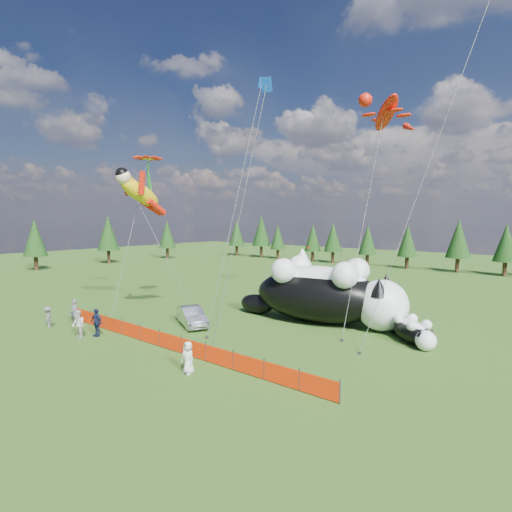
% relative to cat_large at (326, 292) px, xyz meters
% --- Properties ---
extents(ground, '(160.00, 160.00, 0.00)m').
position_rel_cat_large_xyz_m(ground, '(-4.05, -8.27, -2.30)').
color(ground, '#0F380A').
rests_on(ground, ground).
extents(safety_fence, '(22.06, 0.06, 1.10)m').
position_rel_cat_large_xyz_m(safety_fence, '(-4.05, -11.27, -1.79)').
color(safety_fence, '#262626').
rests_on(safety_fence, ground).
extents(tree_line, '(90.00, 4.00, 8.00)m').
position_rel_cat_large_xyz_m(tree_line, '(-4.05, 36.73, 1.70)').
color(tree_line, black).
rests_on(tree_line, ground).
extents(festival_tents, '(50.00, 3.20, 2.80)m').
position_rel_cat_large_xyz_m(festival_tents, '(6.95, 31.73, -0.90)').
color(festival_tents, white).
rests_on(festival_tents, ground).
extents(cat_large, '(13.35, 6.10, 4.83)m').
position_rel_cat_large_xyz_m(cat_large, '(0.00, 0.00, 0.00)').
color(cat_large, black).
rests_on(cat_large, ground).
extents(cat_small, '(3.70, 3.50, 1.64)m').
position_rel_cat_large_xyz_m(cat_small, '(6.67, -0.95, -1.52)').
color(cat_small, black).
rests_on(cat_small, ground).
extents(car, '(4.36, 3.18, 1.37)m').
position_rel_cat_large_xyz_m(car, '(-7.20, -6.77, -1.61)').
color(car, silver).
rests_on(car, ground).
extents(spectator_a, '(0.76, 0.54, 1.96)m').
position_rel_cat_large_xyz_m(spectator_a, '(-13.64, -12.20, -1.32)').
color(spectator_a, '#58585D').
rests_on(spectator_a, ground).
extents(spectator_b, '(0.99, 0.71, 1.86)m').
position_rel_cat_large_xyz_m(spectator_b, '(-10.56, -13.50, -1.37)').
color(spectator_b, silver).
rests_on(spectator_b, ground).
extents(spectator_c, '(1.14, 0.67, 1.86)m').
position_rel_cat_large_xyz_m(spectator_c, '(-10.08, -12.50, -1.37)').
color(spectator_c, '#141D38').
rests_on(spectator_c, ground).
extents(spectator_d, '(1.12, 1.05, 1.57)m').
position_rel_cat_large_xyz_m(spectator_d, '(-14.51, -13.68, -1.51)').
color(spectator_d, '#58585D').
rests_on(spectator_d, ground).
extents(spectator_e, '(0.83, 0.57, 1.64)m').
position_rel_cat_large_xyz_m(spectator_e, '(-0.53, -13.00, -1.48)').
color(spectator_e, silver).
rests_on(spectator_e, ground).
extents(superhero_kite, '(5.94, 4.71, 12.07)m').
position_rel_cat_large_xyz_m(superhero_kite, '(-11.85, -7.61, 7.40)').
color(superhero_kite, gold).
rests_on(superhero_kite, ground).
extents(gecko_kite, '(6.62, 11.78, 17.91)m').
position_rel_cat_large_xyz_m(gecko_kite, '(2.35, 4.68, 13.45)').
color(gecko_kite, red).
rests_on(gecko_kite, ground).
extents(flower_kite, '(4.48, 7.39, 14.07)m').
position_rel_cat_large_xyz_m(flower_kite, '(-13.90, -5.34, 10.28)').
color(flower_kite, red).
rests_on(flower_kite, ground).
extents(diamond_kite_a, '(0.60, 5.95, 18.30)m').
position_rel_cat_large_xyz_m(diamond_kite_a, '(-3.77, -3.26, 13.94)').
color(diamond_kite_a, blue).
rests_on(diamond_kite_a, ground).
extents(diamond_kite_c, '(3.99, 1.02, 15.40)m').
position_rel_cat_large_xyz_m(diamond_kite_c, '(1.14, -9.05, 11.54)').
color(diamond_kite_c, blue).
rests_on(diamond_kite_c, ground).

